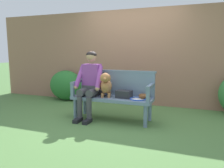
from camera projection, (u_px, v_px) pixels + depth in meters
name	position (u px, v px, depth m)	size (l,w,h in m)	color
ground_plane	(112.00, 120.00, 4.27)	(40.00, 40.00, 0.00)	#4C753D
brick_garden_fence	(134.00, 57.00, 5.56)	(8.00, 0.30, 2.35)	#936651
hedge_bush_far_left	(66.00, 85.00, 5.96)	(0.95, 0.61, 0.81)	#286B2D
garden_bench	(112.00, 100.00, 4.21)	(1.56, 0.52, 0.46)	slate
bench_backrest	(116.00, 82.00, 4.38)	(1.60, 0.06, 0.50)	slate
bench_armrest_left_end	(76.00, 85.00, 4.34)	(0.06, 0.52, 0.28)	slate
bench_armrest_right_end	(150.00, 90.00, 3.83)	(0.06, 0.52, 0.28)	slate
person_seated	(90.00, 82.00, 4.30)	(0.56, 0.66, 1.33)	black
dog_on_bench	(106.00, 85.00, 4.14)	(0.32, 0.47, 0.48)	#AD7042
tennis_racket	(139.00, 99.00, 3.99)	(0.45, 0.55, 0.03)	blue
baseball_glove	(144.00, 96.00, 4.05)	(0.22, 0.17, 0.09)	brown
sports_bag	(124.00, 94.00, 4.10)	(0.28, 0.20, 0.14)	#232328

